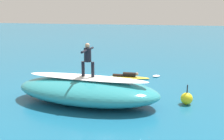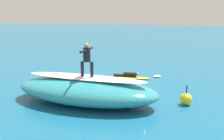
{
  "view_description": "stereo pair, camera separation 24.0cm",
  "coord_description": "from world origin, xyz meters",
  "px_view_note": "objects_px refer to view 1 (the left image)",
  "views": [
    {
      "loc": [
        -4.09,
        13.37,
        4.07
      ],
      "look_at": [
        -1.01,
        0.54,
        1.01
      ],
      "focal_mm": 41.62,
      "sensor_mm": 36.0,
      "label": 1
    },
    {
      "loc": [
        -4.32,
        13.31,
        4.07
      ],
      "look_at": [
        -1.01,
        0.54,
        1.01
      ],
      "focal_mm": 41.62,
      "sensor_mm": 36.0,
      "label": 2
    }
  ],
  "objects_px": {
    "surfboard_paddling": "(129,77)",
    "buoy_marker": "(187,98)",
    "surfboard_riding": "(88,78)",
    "surfer_riding": "(88,57)",
    "surfer_paddling": "(127,75)"
  },
  "relations": [
    {
      "from": "surfboard_riding",
      "to": "surfboard_paddling",
      "type": "distance_m",
      "value": 4.93
    },
    {
      "from": "surfer_riding",
      "to": "surfboard_paddling",
      "type": "xyz_separation_m",
      "value": [
        -1.04,
        -4.69,
        -2.02
      ]
    },
    {
      "from": "surfer_riding",
      "to": "surfboard_paddling",
      "type": "distance_m",
      "value": 5.21
    },
    {
      "from": "surfer_riding",
      "to": "buoy_marker",
      "type": "relative_size",
      "value": 1.66
    },
    {
      "from": "surfboard_paddling",
      "to": "buoy_marker",
      "type": "relative_size",
      "value": 2.78
    },
    {
      "from": "surfer_paddling",
      "to": "buoy_marker",
      "type": "height_order",
      "value": "buoy_marker"
    },
    {
      "from": "surfer_riding",
      "to": "surfer_paddling",
      "type": "xyz_separation_m",
      "value": [
        -0.92,
        -4.68,
        -1.86
      ]
    },
    {
      "from": "surfboard_riding",
      "to": "surfer_riding",
      "type": "distance_m",
      "value": 0.9
    },
    {
      "from": "surfboard_riding",
      "to": "buoy_marker",
      "type": "height_order",
      "value": "surfboard_riding"
    },
    {
      "from": "buoy_marker",
      "to": "surfboard_riding",
      "type": "bearing_deg",
      "value": 10.89
    },
    {
      "from": "surfer_riding",
      "to": "buoy_marker",
      "type": "height_order",
      "value": "surfer_riding"
    },
    {
      "from": "surfboard_riding",
      "to": "buoy_marker",
      "type": "relative_size",
      "value": 2.48
    },
    {
      "from": "surfboard_paddling",
      "to": "surfboard_riding",
      "type": "bearing_deg",
      "value": -104.64
    },
    {
      "from": "surfboard_riding",
      "to": "surfer_paddling",
      "type": "bearing_deg",
      "value": -100.2
    },
    {
      "from": "surfboard_riding",
      "to": "surfer_riding",
      "type": "xyz_separation_m",
      "value": [
        0.0,
        -0.0,
        0.9
      ]
    }
  ]
}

